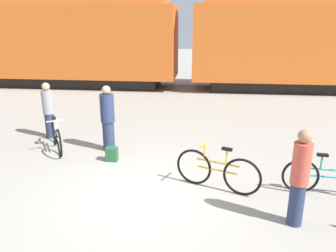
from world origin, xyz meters
name	(u,v)px	position (x,y,z in m)	size (l,w,h in m)	color
ground_plane	(144,195)	(0.00, 0.00, 0.00)	(80.00, 80.00, 0.00)	gray
freight_train	(185,31)	(0.00, 11.30, 2.88)	(24.05, 2.90, 5.47)	black
rail_near	(183,91)	(0.00, 10.59, 0.01)	(36.05, 0.07, 0.01)	#4C4238
rail_far	(185,85)	(0.00, 12.02, 0.01)	(36.05, 0.07, 0.01)	#4C4238
bicycle_yellow	(217,171)	(1.41, 0.40, 0.40)	(1.67, 0.68, 0.95)	black
bicycle_silver	(56,136)	(-2.71, 2.10, 0.38)	(0.95, 1.48, 0.89)	black
bicycle_teal	(330,178)	(3.56, 0.41, 0.37)	(1.76, 0.46, 0.88)	black
person_in_red	(300,178)	(2.67, -0.66, 0.85)	(0.29, 0.29, 1.65)	#283351
person_in_grey	(48,110)	(-3.36, 3.06, 0.82)	(0.31, 0.31, 1.62)	#283351
person_in_navy	(108,119)	(-1.36, 2.27, 0.86)	(0.36, 0.36, 1.72)	#283351
backpack	(112,154)	(-1.08, 1.56, 0.17)	(0.28, 0.20, 0.34)	#235633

